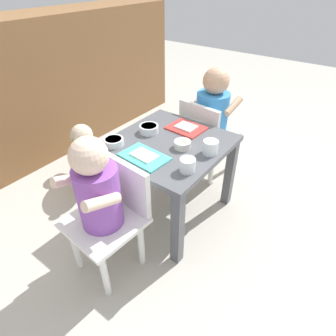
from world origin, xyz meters
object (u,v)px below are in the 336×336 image
seated_child_left (101,195)px  food_tray_right (186,128)px  seated_child_right (211,112)px  dining_table (168,156)px  water_cup_right (187,166)px  cereal_bowl_right_side (114,141)px  dog (83,152)px  veggie_bowl_near (149,129)px  water_cup_left (210,148)px  food_tray_left (144,156)px  cereal_bowl_left_side (182,145)px

seated_child_left → food_tray_right: bearing=1.5°
seated_child_right → dining_table: bearing=-178.5°
water_cup_right → cereal_bowl_right_side: size_ratio=0.70×
water_cup_right → dog: bearing=87.2°
seated_child_right → seated_child_left: bearing=-178.6°
dog → food_tray_right: food_tray_right is taller
dog → seated_child_right: bearing=-45.5°
veggie_bowl_near → cereal_bowl_right_side: size_ratio=1.03×
dining_table → seated_child_right: 0.44m
dog → cereal_bowl_right_side: (-0.07, -0.37, 0.24)m
dog → water_cup_left: bearing=-80.1°
water_cup_left → water_cup_right: water_cup_left is taller
seated_child_left → food_tray_left: (0.27, 0.02, 0.02)m
seated_child_left → dog: 0.69m
dining_table → water_cup_left: (0.04, -0.21, 0.10)m
food_tray_left → cereal_bowl_left_side: size_ratio=2.79×
seated_child_right → food_tray_right: seated_child_right is taller
food_tray_right → cereal_bowl_right_side: size_ratio=2.02×
seated_child_right → water_cup_right: size_ratio=10.37×
dining_table → water_cup_right: water_cup_right is taller
food_tray_left → cereal_bowl_left_side: 0.19m
seated_child_right → dog: bearing=134.5°
dining_table → veggie_bowl_near: bearing=80.5°
seated_child_right → cereal_bowl_right_side: seated_child_right is taller
food_tray_right → water_cup_right: size_ratio=2.88×
veggie_bowl_near → cereal_bowl_left_side: bearing=-96.9°
food_tray_left → dog: bearing=83.1°
dining_table → seated_child_left: 0.44m
seated_child_right → food_tray_left: (-0.60, -0.01, 0.02)m
seated_child_left → cereal_bowl_left_side: bearing=-9.5°
dining_table → food_tray_right: bearing=2.1°
food_tray_right → dining_table: bearing=-177.9°
food_tray_right → veggie_bowl_near: size_ratio=1.96×
dining_table → food_tray_right: (0.17, 0.01, 0.08)m
dog → cereal_bowl_right_side: bearing=-100.7°
food_tray_right → water_cup_left: water_cup_left is taller
food_tray_left → veggie_bowl_near: 0.23m
veggie_bowl_near → seated_child_left: bearing=-162.4°
food_tray_right → cereal_bowl_left_side: bearing=-152.5°
food_tray_left → food_tray_right: same height
food_tray_right → cereal_bowl_right_side: (-0.33, 0.18, 0.01)m
seated_child_left → food_tray_right: seated_child_left is taller
water_cup_left → cereal_bowl_right_side: size_ratio=0.73×
food_tray_right → cereal_bowl_left_side: cereal_bowl_left_side is taller
water_cup_right → food_tray_left: bearing=98.3°
seated_child_left → seated_child_right: size_ratio=0.99×
seated_child_left → water_cup_left: 0.51m
cereal_bowl_left_side → veggie_bowl_near: 0.22m
seated_child_left → dog: (0.34, 0.57, -0.20)m
dining_table → dog: dining_table is taller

